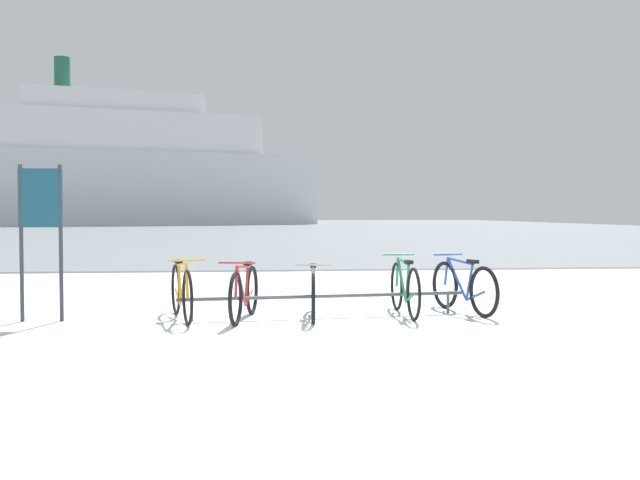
% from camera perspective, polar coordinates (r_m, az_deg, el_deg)
% --- Properties ---
extents(ground, '(80.00, 132.00, 0.08)m').
position_cam_1_polar(ground, '(61.40, -5.12, 0.83)').
color(ground, silver).
extents(bike_rack, '(3.88, 0.51, 0.31)m').
position_cam_1_polar(bike_rack, '(9.81, 0.37, -4.45)').
color(bike_rack, '#4C5156').
rests_on(bike_rack, ground).
extents(bicycle_0, '(0.54, 1.69, 0.82)m').
position_cam_1_polar(bicycle_0, '(9.71, -10.71, -3.95)').
color(bicycle_0, black).
rests_on(bicycle_0, ground).
extents(bicycle_1, '(0.51, 1.68, 0.79)m').
position_cam_1_polar(bicycle_1, '(9.58, -5.91, -4.10)').
color(bicycle_1, black).
rests_on(bicycle_1, ground).
extents(bicycle_2, '(0.46, 1.63, 0.75)m').
position_cam_1_polar(bicycle_2, '(9.71, -0.53, -4.11)').
color(bicycle_2, black).
rests_on(bicycle_2, ground).
extents(bicycle_3, '(0.46, 1.72, 0.81)m').
position_cam_1_polar(bicycle_3, '(10.04, 6.59, -3.74)').
color(bicycle_3, black).
rests_on(bicycle_3, ground).
extents(bicycle_4, '(0.57, 1.66, 0.80)m').
position_cam_1_polar(bicycle_4, '(10.40, 11.08, -3.60)').
color(bicycle_4, black).
rests_on(bicycle_4, ground).
extents(info_sign, '(0.55, 0.07, 2.01)m').
position_cam_1_polar(info_sign, '(10.01, -20.87, 1.82)').
color(info_sign, '#33383D').
rests_on(info_sign, ground).
extents(ferry_ship, '(43.97, 20.02, 18.25)m').
position_cam_1_polar(ferry_ship, '(85.74, -15.20, 5.26)').
color(ferry_ship, silver).
rests_on(ferry_ship, ground).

